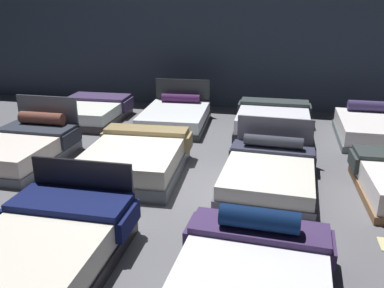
{
  "coord_description": "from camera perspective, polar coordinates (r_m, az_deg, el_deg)",
  "views": [
    {
      "loc": [
        1.28,
        -5.86,
        2.89
      ],
      "look_at": [
        -0.09,
        0.32,
        0.62
      ],
      "focal_mm": 37.49,
      "sensor_mm": 36.0,
      "label": 1
    }
  ],
  "objects": [
    {
      "name": "bed_2",
      "position": [
        4.25,
        8.28,
        -19.29
      ],
      "size": [
        1.72,
        2.22,
        0.74
      ],
      "rotation": [
        0.0,
        0.0,
        -0.04
      ],
      "color": "#525554",
      "rests_on": "ground_plane"
    },
    {
      "name": "showroom_back_wall",
      "position": [
        11.38,
        6.2,
        13.83
      ],
      "size": [
        18.0,
        0.06,
        3.5
      ],
      "primitive_type": "cube",
      "color": "#333D4C",
      "rests_on": "ground_plane"
    },
    {
      "name": "bed_8",
      "position": [
        10.55,
        -14.18,
        4.5
      ],
      "size": [
        1.68,
        2.14,
        0.52
      ],
      "rotation": [
        0.0,
        0.0,
        0.04
      ],
      "color": "#352E2F",
      "rests_on": "ground_plane"
    },
    {
      "name": "bed_4",
      "position": [
        8.24,
        -22.89,
        -0.47
      ],
      "size": [
        1.49,
        2.11,
        1.06
      ],
      "rotation": [
        0.0,
        0.0,
        0.0
      ],
      "color": "#4B505C",
      "rests_on": "ground_plane"
    },
    {
      "name": "ground_plane",
      "position": [
        6.66,
        0.18,
        -6.11
      ],
      "size": [
        18.0,
        18.0,
        0.02
      ],
      "primitive_type": "cube",
      "color": "#5B5B60"
    },
    {
      "name": "bed_11",
      "position": [
        9.65,
        24.7,
        1.9
      ],
      "size": [
        1.63,
        2.07,
        0.7
      ],
      "rotation": [
        0.0,
        0.0,
        -0.01
      ],
      "color": "#4B585A",
      "rests_on": "ground_plane"
    },
    {
      "name": "bed_5",
      "position": [
        7.1,
        -8.01,
        -2.17
      ],
      "size": [
        1.76,
        2.16,
        0.61
      ],
      "rotation": [
        0.0,
        0.0,
        0.05
      ],
      "color": "#545A60",
      "rests_on": "ground_plane"
    },
    {
      "name": "bed_6",
      "position": [
        6.83,
        10.93,
        -3.84
      ],
      "size": [
        1.59,
        2.18,
        0.87
      ],
      "rotation": [
        0.0,
        0.0,
        -0.04
      ],
      "color": "#53525F",
      "rests_on": "ground_plane"
    },
    {
      "name": "bed_10",
      "position": [
        9.47,
        11.45,
        3.22
      ],
      "size": [
        1.75,
        2.01,
        0.6
      ],
      "rotation": [
        0.0,
        0.0,
        0.0
      ],
      "color": "black",
      "rests_on": "ground_plane"
    },
    {
      "name": "bed_1",
      "position": [
        4.91,
        -20.14,
        -13.94
      ],
      "size": [
        1.6,
        2.19,
        0.95
      ],
      "rotation": [
        0.0,
        0.0,
        0.01
      ],
      "color": "black",
      "rests_on": "ground_plane"
    },
    {
      "name": "bed_9",
      "position": [
        9.79,
        -2.39,
        3.88
      ],
      "size": [
        1.64,
        2.2,
        0.97
      ],
      "rotation": [
        0.0,
        0.0,
        0.06
      ],
      "color": "#272C2D",
      "rests_on": "ground_plane"
    }
  ]
}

